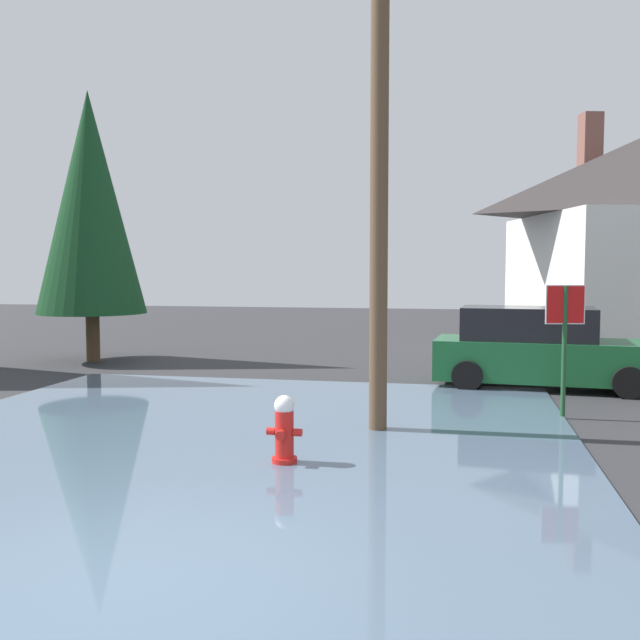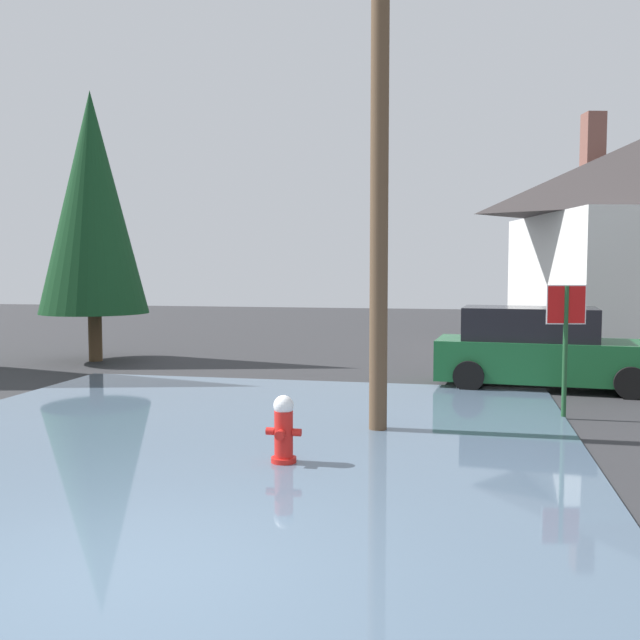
# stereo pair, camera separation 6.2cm
# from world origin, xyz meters

# --- Properties ---
(ground_plane) EXTENTS (80.00, 80.00, 0.10)m
(ground_plane) POSITION_xyz_m (0.00, 0.00, -0.05)
(ground_plane) COLOR #2D2D30
(flood_puddle) EXTENTS (10.37, 11.26, 0.04)m
(flood_puddle) POSITION_xyz_m (-0.83, 4.43, 0.02)
(flood_puddle) COLOR #4C6075
(flood_puddle) RESTS_ON ground
(fire_hydrant) EXTENTS (0.46, 0.40, 0.92)m
(fire_hydrant) POSITION_xyz_m (0.41, 3.51, 0.45)
(fire_hydrant) COLOR red
(fire_hydrant) RESTS_ON ground
(utility_pole) EXTENTS (1.60, 0.28, 8.70)m
(utility_pole) POSITION_xyz_m (1.37, 5.64, 4.53)
(utility_pole) COLOR brown
(utility_pole) RESTS_ON ground
(stop_sign_far) EXTENTS (0.65, 0.15, 2.27)m
(stop_sign_far) POSITION_xyz_m (4.34, 7.21, 1.60)
(stop_sign_far) COLOR #1E4C28
(stop_sign_far) RESTS_ON ground
(parked_car) EXTENTS (4.70, 2.24, 1.72)m
(parked_car) POSITION_xyz_m (4.28, 10.38, 0.82)
(parked_car) COLOR #195B2D
(parked_car) RESTS_ON ground
(pine_tree_tall_left) EXTENTS (2.94, 2.94, 7.35)m
(pine_tree_tall_left) POSITION_xyz_m (-7.32, 12.48, 4.32)
(pine_tree_tall_left) COLOR #4C3823
(pine_tree_tall_left) RESTS_ON ground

